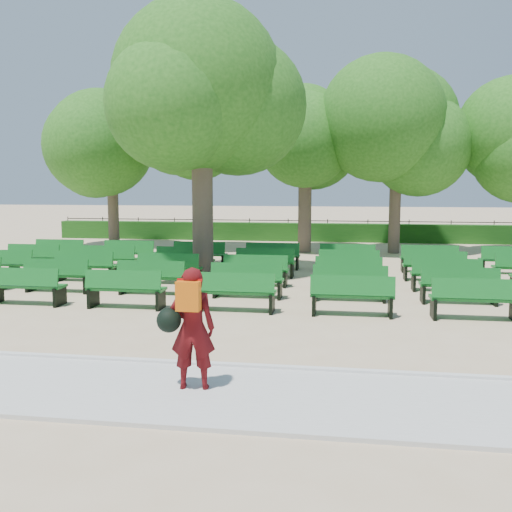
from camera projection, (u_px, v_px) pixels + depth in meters
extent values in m
plane|color=tan|center=(272.00, 293.00, 14.90)|extent=(120.00, 120.00, 0.00)
cube|color=beige|center=(202.00, 394.00, 7.64)|extent=(30.00, 2.20, 0.06)
cube|color=silver|center=(220.00, 366.00, 8.77)|extent=(30.00, 0.12, 0.10)
cube|color=#194B13|center=(307.00, 232.00, 28.57)|extent=(26.00, 0.70, 0.90)
cube|color=#11651F|center=(258.00, 270.00, 15.93)|extent=(1.81, 0.57, 0.06)
cube|color=#11651F|center=(257.00, 262.00, 15.70)|extent=(1.79, 0.21, 0.42)
cylinder|color=brown|center=(203.00, 221.00, 16.99)|extent=(0.62, 0.62, 3.50)
ellipsoid|color=#2D6C1D|center=(202.00, 114.00, 16.61)|extent=(4.92, 4.92, 4.43)
imported|color=#4E0B0D|center=(193.00, 328.00, 7.69)|extent=(0.66, 0.48, 1.67)
cube|color=#D55B0B|center=(188.00, 296.00, 7.45)|extent=(0.31, 0.16, 0.39)
sphere|color=black|center=(169.00, 320.00, 7.67)|extent=(0.33, 0.33, 0.33)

